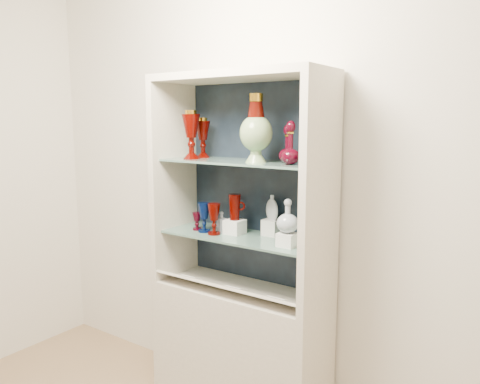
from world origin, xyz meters
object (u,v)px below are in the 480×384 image
Objects in this scene: lidded_bowl at (309,157)px; ruby_decanter_a at (291,140)px; pedestal_lamp_right at (191,135)px; ruby_goblet_small at (197,221)px; clear_round_decanter at (288,217)px; clear_square_bottle at (222,222)px; flat_flask at (272,207)px; cameo_medallion at (309,212)px; ruby_decanter_b at (288,143)px; cobalt_goblet at (204,218)px; enamel_urn at (256,128)px; ruby_pitcher at (235,207)px; pedestal_lamp_left at (203,138)px; ruby_goblet_tall at (214,219)px.

ruby_decanter_a is at bearing 168.92° from lidded_bowl.
pedestal_lamp_right is 1.13× the size of ruby_decanter_a.
clear_round_decanter reaches higher than ruby_goblet_small.
ruby_goblet_small is (0.01, 0.02, -0.51)m from pedestal_lamp_right.
clear_round_decanter is (0.46, -0.05, 0.09)m from clear_square_bottle.
cameo_medallion is at bearing 10.88° from flat_flask.
lidded_bowl is at bearing -29.60° from ruby_decanter_b.
clear_round_decanter is (0.05, -0.08, -0.37)m from ruby_decanter_b.
flat_flask is (0.36, 0.15, 0.08)m from cobalt_goblet.
ruby_pitcher is at bearing 162.81° from enamel_urn.
enamel_urn is 3.40× the size of ruby_goblet_small.
pedestal_lamp_right is at bearing 174.20° from ruby_pitcher.
pedestal_lamp_right is 2.64× the size of ruby_goblet_small.
ruby_pitcher is 1.03× the size of cameo_medallion.
ruby_pitcher is (0.26, -0.04, -0.38)m from pedestal_lamp_left.
cameo_medallion reaches higher than cobalt_goblet.
ruby_decanter_a is at bearing 1.87° from ruby_goblet_tall.
pedestal_lamp_left is 1.39× the size of clear_round_decanter.
ruby_decanter_b is 1.24× the size of clear_round_decanter.
ruby_decanter_b reaches higher than flat_flask.
ruby_decanter_a is at bearing -32.64° from ruby_pitcher.
lidded_bowl is at bearing -5.95° from enamel_urn.
ruby_goblet_small is at bearing 177.17° from lidded_bowl.
pedestal_lamp_right reaches higher than lidded_bowl.
flat_flask is (0.19, 0.09, 0.01)m from ruby_pitcher.
ruby_pitcher reaches higher than cobalt_goblet.
ruby_decanter_a is at bearing -126.69° from cameo_medallion.
pedestal_lamp_right is 0.53m from clear_square_bottle.
cameo_medallion is at bearing 57.74° from ruby_decanter_a.
enamel_urn reaches higher than flat_flask.
clear_round_decanter is (0.46, 0.01, 0.07)m from ruby_goblet_tall.
ruby_goblet_tall is at bearing -34.86° from pedestal_lamp_left.
cameo_medallion is at bearing 8.99° from cobalt_goblet.
ruby_goblet_small is 0.62m from clear_round_decanter.
lidded_bowl reaches higher than cobalt_goblet.
ruby_decanter_b is 0.62m from clear_square_bottle.
ruby_goblet_tall is at bearing -174.14° from enamel_urn.
pedestal_lamp_right reaches higher than flat_flask.
cameo_medallion reaches higher than flat_flask.
pedestal_lamp_left is 0.49m from ruby_goblet_small.
pedestal_lamp_right is 0.76m from lidded_bowl.
cobalt_goblet is 0.07m from ruby_goblet_small.
ruby_decanter_a is at bearing -52.30° from ruby_decanter_b.
clear_square_bottle is (-0.47, 0.05, -0.48)m from ruby_decanter_a.
pedestal_lamp_left is at bearing 170.77° from ruby_decanter_a.
clear_square_bottle is at bearing -135.97° from flat_flask.
ruby_goblet_small is 0.73× the size of flat_flask.
ruby_decanter_a is (0.63, 0.01, -0.02)m from pedestal_lamp_right.
ruby_decanter_a is at bearing 0.99° from pedestal_lamp_right.
lidded_bowl is at bearing -6.92° from clear_square_bottle.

